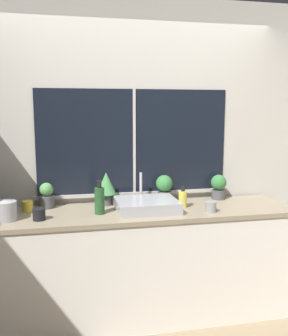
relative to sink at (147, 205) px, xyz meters
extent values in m
plane|color=#937F60|center=(-0.04, -0.29, -0.97)|extent=(14.00, 14.00, 0.00)
cube|color=#BCB7AD|center=(-0.04, 0.39, 0.38)|extent=(8.00, 0.06, 2.70)
cube|color=black|center=(-0.04, 0.35, 0.49)|extent=(1.70, 0.01, 0.91)
cube|color=#BCB7AD|center=(-0.04, 0.34, 0.49)|extent=(0.02, 0.01, 0.91)
cube|color=#BCB7AD|center=(-0.04, 0.34, 0.02)|extent=(1.76, 0.04, 0.03)
cube|color=white|center=(-0.04, 0.01, -0.53)|extent=(2.47, 0.61, 0.89)
cube|color=gray|center=(-0.04, 0.01, -0.06)|extent=(2.49, 0.63, 0.03)
cube|color=#ADADB2|center=(0.00, 0.00, 0.00)|extent=(0.50, 0.42, 0.09)
cylinder|color=#B7B7BC|center=(0.00, 0.24, -0.03)|extent=(0.04, 0.04, 0.03)
cylinder|color=#B7B7BC|center=(0.00, 0.24, 0.11)|extent=(0.02, 0.02, 0.24)
cylinder|color=#4C4C51|center=(-0.80, 0.25, 0.01)|extent=(0.13, 0.13, 0.10)
sphere|color=#569951|center=(-0.80, 0.25, 0.11)|extent=(0.11, 0.11, 0.11)
cylinder|color=#4C4C51|center=(-0.30, 0.25, 0.00)|extent=(0.10, 0.10, 0.10)
cone|color=#478E4C|center=(-0.30, 0.25, 0.15)|extent=(0.17, 0.17, 0.19)
cylinder|color=#4C4C51|center=(0.21, 0.25, 0.00)|extent=(0.11, 0.11, 0.09)
sphere|color=#387A3D|center=(0.21, 0.25, 0.12)|extent=(0.15, 0.15, 0.15)
cylinder|color=#4C4C51|center=(0.73, 0.25, 0.00)|extent=(0.12, 0.12, 0.09)
sphere|color=#387A3D|center=(0.73, 0.25, 0.11)|extent=(0.14, 0.14, 0.14)
cylinder|color=#DBD14C|center=(0.32, 0.02, 0.02)|extent=(0.07, 0.07, 0.14)
cylinder|color=black|center=(0.32, 0.02, 0.11)|extent=(0.03, 0.03, 0.04)
cylinder|color=#235128|center=(-0.38, -0.03, 0.06)|extent=(0.08, 0.08, 0.21)
cylinder|color=black|center=(-0.38, -0.03, 0.19)|extent=(0.04, 0.04, 0.06)
cylinder|color=gold|center=(-0.95, 0.16, 0.00)|extent=(0.09, 0.09, 0.09)
cylinder|color=gray|center=(0.50, -0.16, 0.00)|extent=(0.09, 0.09, 0.09)
cylinder|color=#38844C|center=(-1.10, 0.17, 0.01)|extent=(0.07, 0.07, 0.10)
cylinder|color=black|center=(-0.84, -0.10, 0.00)|extent=(0.09, 0.09, 0.09)
cylinder|color=#B2B2B7|center=(-1.09, -0.06, 0.03)|extent=(0.18, 0.18, 0.15)
cone|color=#B2B2B7|center=(-1.09, -0.06, 0.11)|extent=(0.15, 0.15, 0.02)
camera|label=1|loc=(-0.63, -2.91, 0.77)|focal=40.00mm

